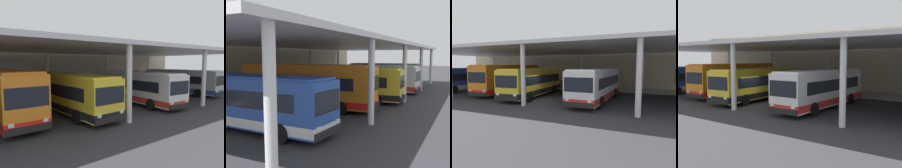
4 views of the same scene
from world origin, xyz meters
The scene contains 10 objects.
ground_plane centered at (0.00, 0.00, 0.00)m, with size 200.00×200.00×0.00m, color #333338.
platform_kerb centered at (0.00, 11.75, 0.09)m, with size 42.00×4.50×0.18m, color #A39E93.
station_building_facade centered at (0.00, 15.00, 3.89)m, with size 48.00×1.60×7.77m, color #C1B293.
canopy_shelter centered at (0.00, 5.50, 5.29)m, with size 40.00×17.00×5.55m.
bus_nearest_bay centered at (-13.38, 3.39, 1.66)m, with size 2.99×10.61×3.17m.
bus_second_bay centered at (-6.63, 3.89, 1.84)m, with size 3.14×11.45×3.57m.
bus_middle_bay centered at (-2.03, 2.47, 1.66)m, with size 3.19×10.67×3.17m.
bus_far_bay centered at (5.29, 2.34, 1.66)m, with size 3.00×10.62×3.17m.
bench_waiting centered at (-2.89, 11.82, 0.66)m, with size 1.80×0.45×0.92m.
trash_bin centered at (-6.32, 11.52, 0.68)m, with size 0.52×0.52×0.98m.
Camera 3 is at (9.66, -16.04, 3.44)m, focal length 30.48 mm.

